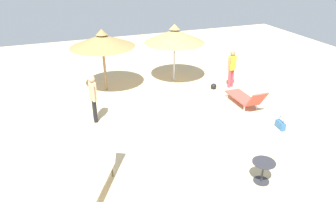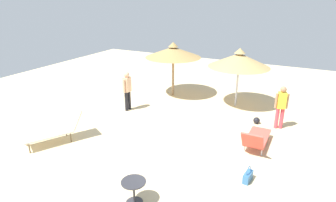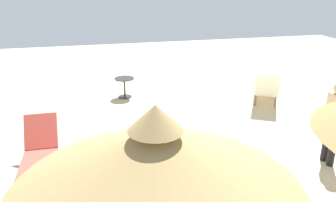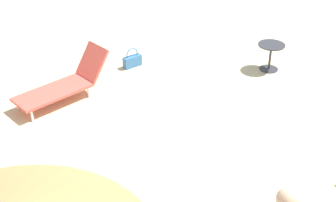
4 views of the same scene
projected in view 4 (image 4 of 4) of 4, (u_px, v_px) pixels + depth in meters
name	position (u px, v px, depth m)	size (l,w,h in m)	color
ground	(160.00, 159.00, 7.61)	(24.00, 24.00, 0.10)	beige
lounge_chair_near_right	(66.00, 82.00, 8.96)	(1.86, 0.63, 0.86)	#CC4C3F
handbag	(132.00, 61.00, 10.22)	(0.42, 0.20, 0.44)	#336699
side_table_round	(271.00, 52.00, 9.97)	(0.57, 0.57, 0.58)	#2D2D33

